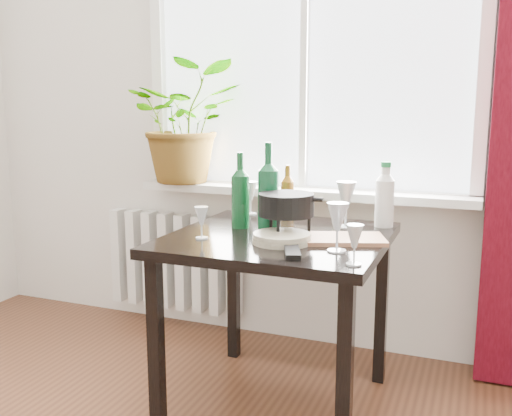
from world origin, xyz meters
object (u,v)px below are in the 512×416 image
at_px(cleaning_bottle, 385,194).
at_px(wineglass_back_left, 250,198).
at_px(wine_bottle_left, 240,190).
at_px(plate_stack, 282,238).
at_px(table, 279,257).
at_px(tv_remote, 292,251).
at_px(fondue_pot, 286,215).
at_px(bottle_amber, 287,191).
at_px(potted_plant, 186,122).
at_px(radiator, 175,261).
at_px(wineglass_front_left, 202,223).
at_px(wineglass_back_center, 346,204).
at_px(cutting_board, 344,239).
at_px(wine_bottle_right, 268,185).
at_px(wineglass_far_right, 354,245).
at_px(wineglass_front_right, 337,227).

height_order(cleaning_bottle, wineglass_back_left, cleaning_bottle).
xyz_separation_m(wine_bottle_left, plate_stack, (0.26, -0.20, -0.14)).
relative_size(table, tv_remote, 4.84).
bearing_deg(tv_remote, table, 96.98).
relative_size(fondue_pot, tv_remote, 1.45).
bearing_deg(wine_bottle_left, wineglass_back_left, 104.12).
bearing_deg(fondue_pot, table, 161.63).
bearing_deg(bottle_amber, potted_plant, 159.15).
height_order(radiator, wine_bottle_left, wine_bottle_left).
bearing_deg(fondue_pot, wineglass_front_left, -147.51).
distance_m(wineglass_back_center, cutting_board, 0.27).
relative_size(radiator, potted_plant, 1.25).
relative_size(bottle_amber, cleaning_bottle, 0.89).
relative_size(potted_plant, wineglass_back_left, 3.98).
relative_size(wine_bottle_right, wineglass_front_left, 2.89).
relative_size(radiator, cleaning_bottle, 2.83).
bearing_deg(wineglass_back_left, wine_bottle_right, -55.52).
xyz_separation_m(wineglass_back_center, wineglass_front_left, (-0.48, -0.41, -0.04)).
relative_size(wineglass_far_right, wineglass_back_left, 0.86).
xyz_separation_m(table, bottle_amber, (-0.08, 0.34, 0.22)).
bearing_deg(fondue_pot, wineglass_front_right, -31.66).
bearing_deg(wine_bottle_right, wineglass_back_left, 124.48).
height_order(radiator, wineglass_front_right, wineglass_front_right).
relative_size(wine_bottle_left, cutting_board, 1.07).
xyz_separation_m(wineglass_front_left, plate_stack, (0.31, 0.05, -0.05)).
height_order(wine_bottle_left, wineglass_back_center, wine_bottle_left).
height_order(table, wine_bottle_left, wine_bottle_left).
bearing_deg(cutting_board, wineglass_front_left, -162.28).
bearing_deg(cutting_board, wineglass_front_right, -85.69).
bearing_deg(wineglass_back_center, cutting_board, -78.21).
xyz_separation_m(radiator, wineglass_far_right, (1.23, -0.96, 0.43)).
xyz_separation_m(cleaning_bottle, plate_stack, (-0.31, -0.44, -0.12)).
bearing_deg(cutting_board, wine_bottle_right, 165.91).
xyz_separation_m(cleaning_bottle, wineglass_front_right, (-0.09, -0.50, -0.05)).
relative_size(wineglass_front_right, wineglass_far_right, 1.31).
relative_size(bottle_amber, wineglass_back_left, 1.55).
xyz_separation_m(wineglass_back_center, plate_stack, (-0.16, -0.36, -0.08)).
xyz_separation_m(wineglass_front_right, wineglass_back_left, (-0.56, 0.54, -0.01)).
xyz_separation_m(fondue_pot, tv_remote, (0.11, -0.26, -0.08)).
height_order(wineglass_front_right, wineglass_front_left, wineglass_front_right).
bearing_deg(cutting_board, plate_stack, -151.33).
bearing_deg(bottle_amber, radiator, 159.20).
xyz_separation_m(wine_bottle_right, fondue_pot, (0.11, -0.09, -0.10)).
relative_size(radiator, wine_bottle_right, 2.14).
bearing_deg(bottle_amber, plate_stack, -73.79).
relative_size(wineglass_back_center, wineglass_front_left, 1.58).
height_order(bottle_amber, wineglass_back_center, bottle_amber).
xyz_separation_m(potted_plant, wineglass_back_left, (0.46, -0.22, -0.35)).
distance_m(wineglass_back_center, wineglass_front_left, 0.63).
height_order(radiator, bottle_amber, bottle_amber).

